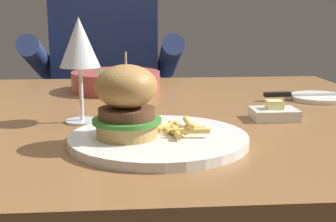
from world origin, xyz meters
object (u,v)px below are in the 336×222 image
wine_glass (78,45)px  bread_plate (319,98)px  table_knife (298,94)px  diner_person (106,116)px  soup_bowl (115,80)px  butter_dish (272,113)px  main_plate (156,139)px  burger_sandwich (124,101)px

wine_glass → bread_plate: size_ratio=1.38×
table_knife → diner_person: 0.83m
soup_bowl → butter_dish: bearing=-48.8°
main_plate → soup_bowl: size_ratio=1.23×
table_knife → diner_person: diner_person is taller
burger_sandwich → table_knife: burger_sandwich is taller
burger_sandwich → butter_dish: burger_sandwich is taller
table_knife → soup_bowl: bearing=158.5°
wine_glass → main_plate: bearing=-49.6°
main_plate → bread_plate: bearing=40.4°
diner_person → main_plate: bearing=-82.7°
table_knife → soup_bowl: 0.45m
wine_glass → bread_plate: 0.56m
diner_person → wine_glass: bearing=-90.1°
table_knife → butter_dish: bearing=-122.2°
butter_dish → bread_plate: bearing=48.4°
wine_glass → soup_bowl: 0.36m
burger_sandwich → soup_bowl: burger_sandwich is taller
wine_glass → bread_plate: wine_glass is taller
bread_plate → soup_bowl: 0.49m
main_plate → table_knife: bearing=44.0°
wine_glass → diner_person: 0.90m
main_plate → diner_person: size_ratio=0.23×
wine_glass → soup_bowl: size_ratio=0.85×
wine_glass → butter_dish: bearing=-1.0°
main_plate → burger_sandwich: 0.08m
main_plate → wine_glass: size_ratio=1.45×
bread_plate → butter_dish: size_ratio=1.62×
bread_plate → burger_sandwich: bearing=-142.1°
burger_sandwich → butter_dish: (0.27, 0.15, -0.06)m
bread_plate → diner_person: bearing=127.9°
wine_glass → diner_person: diner_person is taller
burger_sandwich → bread_plate: size_ratio=0.93×
table_knife → butter_dish: butter_dish is taller
main_plate → butter_dish: 0.27m
soup_bowl → bread_plate: bearing=-19.0°
table_knife → soup_bowl: size_ratio=0.92×
burger_sandwich → butter_dish: bearing=29.7°
main_plate → wine_glass: (-0.13, 0.15, 0.13)m
main_plate → diner_person: 1.02m
soup_bowl → wine_glass: bearing=-98.7°
main_plate → burger_sandwich: size_ratio=2.16×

